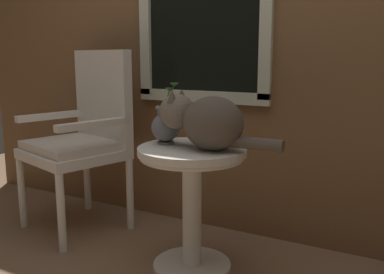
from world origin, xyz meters
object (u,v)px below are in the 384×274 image
wicker_side_table (192,185)px  wicker_chair (85,132)px  cat (206,121)px  pewter_vase_with_ivy (166,125)px

wicker_side_table → wicker_chair: (-0.87, 0.20, 0.16)m
wicker_side_table → wicker_chair: 0.91m
wicker_side_table → cat: cat is taller
cat → wicker_side_table: bearing=172.9°
cat → pewter_vase_with_ivy: size_ratio=2.00×
wicker_side_table → pewter_vase_with_ivy: 0.33m
wicker_chair → pewter_vase_with_ivy: bearing=-14.7°
wicker_side_table → pewter_vase_with_ivy: (-0.16, 0.01, 0.29)m
cat → wicker_chair: bearing=167.6°
wicker_side_table → wicker_chair: size_ratio=0.57×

